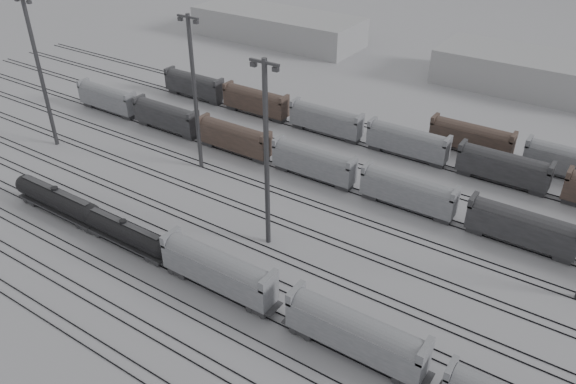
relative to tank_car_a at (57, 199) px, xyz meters
The scene contains 13 objects.
ground 35.74m from the tank_car_a, ahead, with size 900.00×900.00×0.00m, color #A6A6AA.
tracks 39.35m from the tank_car_a, 24.85° to the left, with size 220.00×71.50×0.16m.
tank_car_a is the anchor object (origin of this frame).
tank_car_b 14.74m from the tank_car_a, ahead, with size 17.08×2.85×4.22m.
hopper_car_a 31.67m from the tank_car_a, ahead, with size 16.26×3.23×5.81m.
hopper_car_b 50.87m from the tank_car_a, ahead, with size 16.21×3.22×5.80m.
light_mast_a 28.19m from the tank_car_a, 144.18° to the left, with size 4.42×0.71×27.60m.
light_mast_b 27.33m from the tank_car_a, 71.02° to the left, with size 4.26×0.68×26.62m.
light_mast_c 34.99m from the tank_car_a, 21.21° to the left, with size 4.31×0.69×26.93m.
bg_string_near 53.52m from the tank_car_a, 35.39° to the left, with size 151.00×3.00×5.60m.
bg_string_mid 71.31m from the tank_car_a, 41.23° to the left, with size 151.00×3.00×5.60m.
warehouse_left 97.12m from the tank_car_a, 104.53° to the left, with size 50.00×18.00×8.00m, color #98999B.
warehouse_mid 104.50m from the tank_car_a, 64.11° to the left, with size 40.00×18.00×8.00m, color #98999B.
Camera 1 is at (33.34, -39.32, 48.09)m, focal length 35.00 mm.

